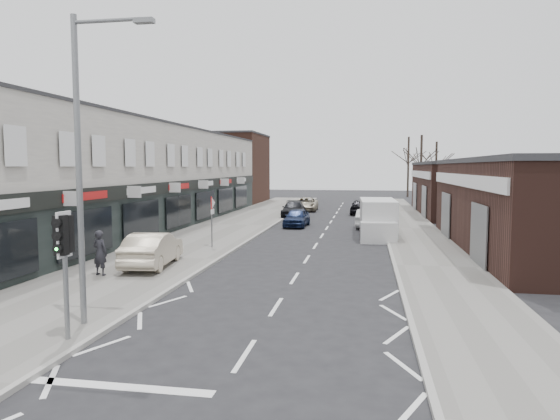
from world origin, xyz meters
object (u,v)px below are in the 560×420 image
at_px(pedestrian, 100,253).
at_px(parked_car_left_c, 306,204).
at_px(parked_car_right_b, 361,207).
at_px(parked_car_left_a, 297,218).
at_px(parked_car_right_a, 367,218).
at_px(sedan_on_pavement, 153,249).
at_px(traffic_light, 64,245).
at_px(white_van, 378,219).
at_px(parked_car_left_b, 294,209).
at_px(street_lamp, 84,153).
at_px(warning_sign, 212,207).

height_order(pedestrian, parked_car_left_c, pedestrian).
xyz_separation_m(parked_car_left_c, parked_car_right_b, (5.28, -2.85, 0.05)).
distance_m(parked_car_left_a, parked_car_right_b, 11.01).
height_order(parked_car_right_a, parked_car_right_b, parked_car_right_b).
relative_size(pedestrian, parked_car_right_b, 0.43).
bearing_deg(parked_car_right_b, pedestrian, 75.35).
height_order(parked_car_left_a, parked_car_right_a, parked_car_left_a).
height_order(sedan_on_pavement, parked_car_right_b, sedan_on_pavement).
xyz_separation_m(traffic_light, parked_car_right_b, (6.60, 34.63, -1.72)).
xyz_separation_m(traffic_light, sedan_on_pavement, (-1.72, 8.75, -1.58)).
relative_size(parked_car_left_a, parked_car_right_a, 0.98).
relative_size(parked_car_left_a, parked_car_left_c, 0.82).
bearing_deg(parked_car_right_b, white_van, 99.02).
distance_m(traffic_light, sedan_on_pavement, 9.06).
bearing_deg(pedestrian, parked_car_left_c, -84.38).
distance_m(sedan_on_pavement, parked_car_left_b, 22.47).
bearing_deg(pedestrian, sedan_on_pavement, -108.24).
bearing_deg(traffic_light, white_van, 68.88).
relative_size(white_van, sedan_on_pavement, 1.36).
bearing_deg(parked_car_left_a, white_van, -35.32).
relative_size(sedan_on_pavement, parked_car_right_b, 1.06).
distance_m(traffic_light, pedestrian, 7.51).
xyz_separation_m(street_lamp, warning_sign, (-0.63, 12.80, -2.42)).
bearing_deg(sedan_on_pavement, warning_sign, -106.90).
xyz_separation_m(white_van, parked_car_left_c, (-6.48, 17.29, -0.43)).
distance_m(sedan_on_pavement, parked_car_right_a, 18.43).
height_order(parked_car_left_b, parked_car_left_c, parked_car_left_b).
distance_m(parked_car_right_a, parked_car_right_b, 9.77).
xyz_separation_m(warning_sign, white_van, (8.56, 6.17, -1.12)).
bearing_deg(sedan_on_pavement, parked_car_left_b, -103.59).
relative_size(warning_sign, parked_car_left_a, 0.71).
relative_size(warning_sign, pedestrian, 1.55).
bearing_deg(parked_car_right_b, parked_car_left_c, -24.05).
distance_m(white_van, parked_car_left_b, 12.81).
height_order(warning_sign, parked_car_left_a, warning_sign).
bearing_deg(white_van, parked_car_left_b, 119.81).
xyz_separation_m(street_lamp, parked_car_left_b, (1.15, 29.84, -3.95)).
height_order(white_van, parked_car_right_a, white_van).
xyz_separation_m(parked_car_left_b, parked_car_right_a, (6.17, -6.18, -0.03)).
distance_m(traffic_light, parked_car_right_a, 25.96).
relative_size(street_lamp, warning_sign, 2.96).
bearing_deg(warning_sign, parked_car_left_b, 84.01).
bearing_deg(pedestrian, street_lamp, 130.63).
bearing_deg(parked_car_left_a, traffic_light, -92.61).
distance_m(street_lamp, parked_car_right_a, 25.09).
bearing_deg(pedestrian, traffic_light, 127.19).
height_order(pedestrian, parked_car_right_a, pedestrian).
bearing_deg(sedan_on_pavement, parked_car_left_c, -102.61).
height_order(street_lamp, parked_car_left_b, street_lamp).
distance_m(parked_car_left_b, parked_car_left_c, 6.43).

